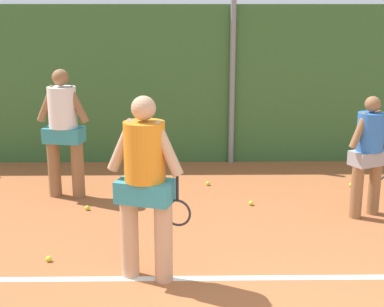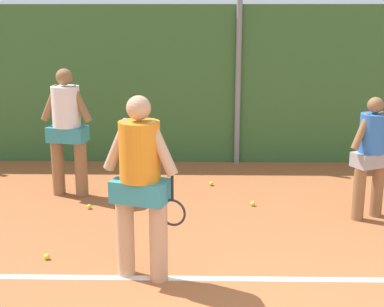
{
  "view_description": "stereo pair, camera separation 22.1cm",
  "coord_description": "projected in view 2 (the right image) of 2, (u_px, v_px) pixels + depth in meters",
  "views": [
    {
      "loc": [
        -0.85,
        -3.2,
        2.67
      ],
      "look_at": [
        -0.76,
        3.42,
        0.95
      ],
      "focal_mm": 51.1,
      "sensor_mm": 36.0,
      "label": 1
    },
    {
      "loc": [
        -0.63,
        -3.2,
        2.67
      ],
      "look_at": [
        -0.76,
        3.42,
        0.95
      ],
      "focal_mm": 51.1,
      "sensor_mm": 36.0,
      "label": 2
    }
  ],
  "objects": [
    {
      "name": "player_backcourt_far",
      "position": [
        67.0,
        126.0,
        7.97
      ],
      "size": [
        0.79,
        0.42,
        1.9
      ],
      "rotation": [
        0.0,
        0.0,
        2.95
      ],
      "color": "#8C603D",
      "rests_on": "ground_plane"
    },
    {
      "name": "player_midcourt",
      "position": [
        372.0,
        152.0,
        7.11
      ],
      "size": [
        0.68,
        0.48,
        1.63
      ],
      "rotation": [
        0.0,
        0.0,
        0.46
      ],
      "color": "#8C603D",
      "rests_on": "ground_plane"
    },
    {
      "name": "fence_post_center",
      "position": [
        238.0,
        81.0,
        9.63
      ],
      "size": [
        0.1,
        0.1,
        3.0
      ],
      "primitive_type": "cylinder",
      "color": "gray",
      "rests_on": "ground_plane"
    },
    {
      "name": "hedge_fence_backdrop",
      "position": [
        237.0,
        85.0,
        9.82
      ],
      "size": [
        19.97,
        0.25,
        2.81
      ],
      "primitive_type": "cube",
      "color": "#386633",
      "rests_on": "ground_plane"
    },
    {
      "name": "tennis_ball_5",
      "position": [
        89.0,
        207.0,
        7.64
      ],
      "size": [
        0.07,
        0.07,
        0.07
      ],
      "primitive_type": "sphere",
      "color": "#CCDB33",
      "rests_on": "ground_plane"
    },
    {
      "name": "ground_plane",
      "position": [
        262.0,
        279.0,
        5.64
      ],
      "size": [
        30.72,
        30.72,
        0.0
      ],
      "primitive_type": "plane",
      "color": "#A85B33"
    },
    {
      "name": "tennis_ball_6",
      "position": [
        47.0,
        257.0,
        6.07
      ],
      "size": [
        0.07,
        0.07,
        0.07
      ],
      "primitive_type": "sphere",
      "color": "#CCDB33",
      "rests_on": "ground_plane"
    },
    {
      "name": "tennis_ball_7",
      "position": [
        211.0,
        184.0,
        8.67
      ],
      "size": [
        0.07,
        0.07,
        0.07
      ],
      "primitive_type": "sphere",
      "color": "#CCDB33",
      "rests_on": "ground_plane"
    },
    {
      "name": "court_baseline_paint",
      "position": [
        262.0,
        279.0,
        5.63
      ],
      "size": [
        14.59,
        0.1,
        0.01
      ],
      "primitive_type": "cube",
      "color": "white",
      "rests_on": "ground_plane"
    },
    {
      "name": "tennis_ball_8",
      "position": [
        253.0,
        204.0,
        7.76
      ],
      "size": [
        0.07,
        0.07,
        0.07
      ],
      "primitive_type": "sphere",
      "color": "#CCDB33",
      "rests_on": "ground_plane"
    },
    {
      "name": "player_foreground_near",
      "position": [
        141.0,
        179.0,
        5.41
      ],
      "size": [
        0.84,
        0.48,
        1.9
      ],
      "rotation": [
        0.0,
        0.0,
        5.97
      ],
      "color": "tan",
      "rests_on": "ground_plane"
    },
    {
      "name": "tennis_ball_1",
      "position": [
        356.0,
        187.0,
        8.52
      ],
      "size": [
        0.07,
        0.07,
        0.07
      ],
      "primitive_type": "sphere",
      "color": "#CCDB33",
      "rests_on": "ground_plane"
    }
  ]
}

